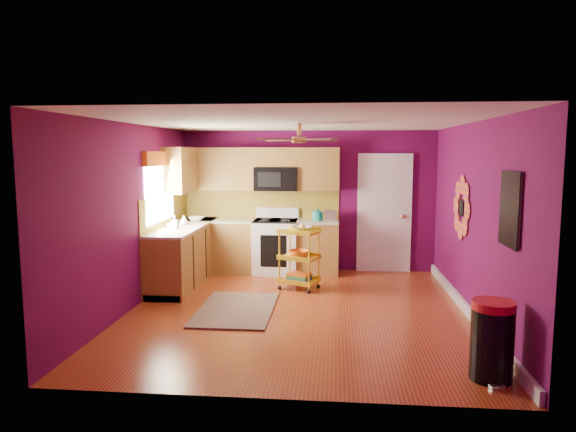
# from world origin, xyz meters

# --- Properties ---
(ground) EXTENTS (5.00, 5.00, 0.00)m
(ground) POSITION_xyz_m (0.00, 0.00, 0.00)
(ground) COLOR maroon
(ground) RESTS_ON ground
(room_envelope) EXTENTS (4.54, 5.04, 2.52)m
(room_envelope) POSITION_xyz_m (0.03, 0.00, 1.63)
(room_envelope) COLOR #590A43
(room_envelope) RESTS_ON ground
(lower_cabinets) EXTENTS (2.81, 2.31, 0.94)m
(lower_cabinets) POSITION_xyz_m (-1.35, 1.82, 0.43)
(lower_cabinets) COLOR brown
(lower_cabinets) RESTS_ON ground
(electric_range) EXTENTS (0.76, 0.66, 1.13)m
(electric_range) POSITION_xyz_m (-0.55, 2.17, 0.48)
(electric_range) COLOR white
(electric_range) RESTS_ON ground
(upper_cabinetry) EXTENTS (2.80, 2.30, 1.26)m
(upper_cabinetry) POSITION_xyz_m (-1.24, 2.17, 1.80)
(upper_cabinetry) COLOR brown
(upper_cabinetry) RESTS_ON ground
(left_window) EXTENTS (0.08, 1.35, 1.08)m
(left_window) POSITION_xyz_m (-2.22, 1.05, 1.74)
(left_window) COLOR white
(left_window) RESTS_ON ground
(panel_door) EXTENTS (0.95, 0.11, 2.15)m
(panel_door) POSITION_xyz_m (1.35, 2.47, 1.02)
(panel_door) COLOR white
(panel_door) RESTS_ON ground
(right_wall_art) EXTENTS (0.04, 2.74, 1.04)m
(right_wall_art) POSITION_xyz_m (2.23, -0.34, 1.44)
(right_wall_art) COLOR black
(right_wall_art) RESTS_ON ground
(ceiling_fan) EXTENTS (1.01, 1.01, 0.26)m
(ceiling_fan) POSITION_xyz_m (0.00, 0.20, 2.29)
(ceiling_fan) COLOR #BF8C3F
(ceiling_fan) RESTS_ON ground
(shag_rug) EXTENTS (1.00, 1.62, 0.02)m
(shag_rug) POSITION_xyz_m (-0.83, -0.04, 0.01)
(shag_rug) COLOR black
(shag_rug) RESTS_ON ground
(rolling_cart) EXTENTS (0.68, 0.60, 1.03)m
(rolling_cart) POSITION_xyz_m (-0.05, 1.11, 0.53)
(rolling_cart) COLOR yellow
(rolling_cart) RESTS_ON ground
(trash_can) EXTENTS (0.48, 0.49, 0.75)m
(trash_can) POSITION_xyz_m (1.95, -1.92, 0.37)
(trash_can) COLOR black
(trash_can) RESTS_ON ground
(teal_kettle) EXTENTS (0.18, 0.18, 0.21)m
(teal_kettle) POSITION_xyz_m (0.18, 2.19, 1.02)
(teal_kettle) COLOR #138E85
(teal_kettle) RESTS_ON lower_cabinets
(toaster) EXTENTS (0.22, 0.15, 0.18)m
(toaster) POSITION_xyz_m (0.40, 2.22, 1.03)
(toaster) COLOR beige
(toaster) RESTS_ON lower_cabinets
(soap_bottle_a) EXTENTS (0.10, 0.10, 0.21)m
(soap_bottle_a) POSITION_xyz_m (-1.98, 0.97, 1.05)
(soap_bottle_a) COLOR #EA3F72
(soap_bottle_a) RESTS_ON lower_cabinets
(soap_bottle_b) EXTENTS (0.12, 0.12, 0.15)m
(soap_bottle_b) POSITION_xyz_m (-1.97, 1.44, 1.02)
(soap_bottle_b) COLOR white
(soap_bottle_b) RESTS_ON lower_cabinets
(counter_dish) EXTENTS (0.28, 0.28, 0.07)m
(counter_dish) POSITION_xyz_m (-1.91, 1.97, 0.97)
(counter_dish) COLOR white
(counter_dish) RESTS_ON lower_cabinets
(counter_cup) EXTENTS (0.11, 0.11, 0.09)m
(counter_cup) POSITION_xyz_m (-2.05, 0.98, 0.98)
(counter_cup) COLOR white
(counter_cup) RESTS_ON lower_cabinets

